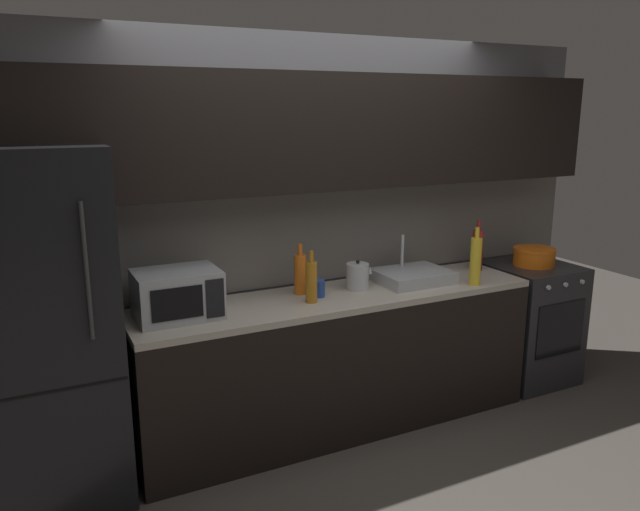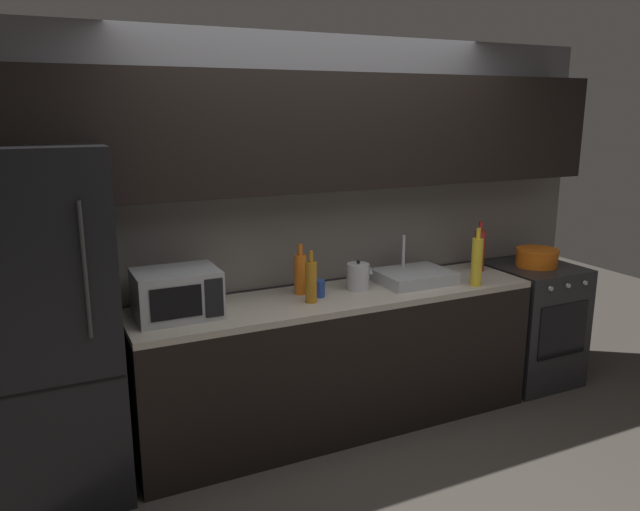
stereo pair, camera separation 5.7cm
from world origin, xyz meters
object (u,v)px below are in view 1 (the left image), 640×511
Objects in this scene: wine_bottle_amber at (311,281)px; wine_bottle_orange at (300,274)px; wine_bottle_red at (477,250)px; wine_bottle_yellow at (476,261)px; refrigerator at (46,331)px; oven_range at (529,322)px; microwave at (177,294)px; kettle at (358,276)px; mug_blue at (319,289)px; cooking_pot at (534,257)px.

wine_bottle_amber is 0.99× the size of wine_bottle_orange.
wine_bottle_yellow is at bearing -132.31° from wine_bottle_red.
wine_bottle_yellow is at bearing -4.66° from refrigerator.
refrigerator is 5.88× the size of wine_bottle_amber.
wine_bottle_amber is 0.82× the size of wine_bottle_yellow.
wine_bottle_orange reaches higher than oven_range.
wine_bottle_orange is at bearing 163.43° from wine_bottle_yellow.
wine_bottle_orange reaches higher than wine_bottle_amber.
wine_bottle_orange is 1.17m from wine_bottle_yellow.
refrigerator is 4.84× the size of wine_bottle_yellow.
refrigerator reaches higher than wine_bottle_orange.
wine_bottle_red is (-0.47, 0.08, 0.60)m from oven_range.
oven_range is at bearing 2.02° from wine_bottle_amber.
microwave is 1.17m from kettle.
refrigerator reaches higher than wine_bottle_yellow.
microwave is 1.43× the size of wine_bottle_orange.
refrigerator is 1.49m from wine_bottle_orange.
oven_range is 2.83× the size of wine_bottle_amber.
wine_bottle_orange is 0.16m from mug_blue.
oven_range is 8.53× the size of mug_blue.
wine_bottle_yellow reaches higher than wine_bottle_orange.
wine_bottle_orange is at bearing 176.30° from cooking_pot.
wine_bottle_red is 1.41m from wine_bottle_amber.
microwave reaches higher than oven_range.
mug_blue is (0.08, -0.11, -0.08)m from wine_bottle_orange.
wine_bottle_red is at bearing 47.69° from wine_bottle_yellow.
kettle is 0.51× the size of wine_bottle_yellow.
wine_bottle_red is at bearing 169.84° from oven_range.
oven_range is at bearing -1.79° from kettle.
cooking_pot is at bearing -0.39° from microwave.
wine_bottle_orange is (-1.39, 0.04, -0.02)m from wine_bottle_red.
kettle is at bearing 1.31° from microwave.
oven_range is 0.52m from cooking_pot.
cooking_pot is at bearing -0.36° from mug_blue.
refrigerator reaches higher than wine_bottle_red.
refrigerator is 3.38m from oven_range.
cooking_pot is at bearing 59.64° from oven_range.
wine_bottle_orange is at bearing 125.02° from mug_blue.
refrigerator is at bearing -178.45° from microwave.
oven_range is 0.99m from wine_bottle_yellow.
kettle is at bearing 6.53° from mug_blue.
kettle is at bearing 16.23° from wine_bottle_amber.
wine_bottle_red reaches higher than oven_range.
wine_bottle_red is at bearing 6.15° from wine_bottle_amber.
cooking_pot is at bearing -1.74° from kettle.
refrigerator is 1.56m from mug_blue.
cooking_pot is (1.86, -0.12, -0.07)m from wine_bottle_orange.
wine_bottle_yellow is 1.26× the size of cooking_pot.
refrigerator is at bearing 175.34° from wine_bottle_yellow.
mug_blue reaches higher than oven_range.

